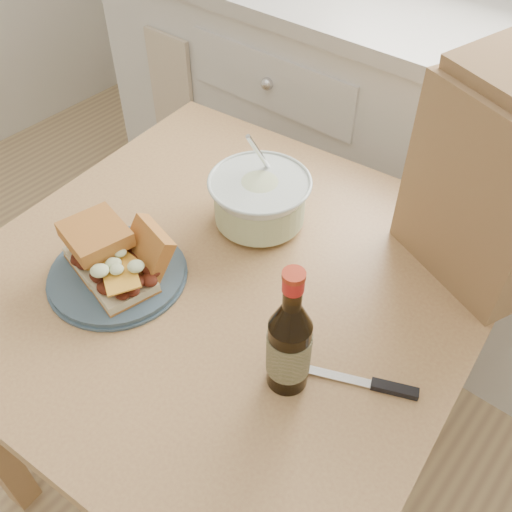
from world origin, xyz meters
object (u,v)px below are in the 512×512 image
Objects in this scene: coleslaw_bowl at (260,202)px; paper_bag at (497,187)px; dining_table at (228,311)px; beer_bottle at (289,344)px; plate at (117,274)px.

coleslaw_bowl is 0.43m from paper_bag.
dining_table is 0.54m from paper_bag.
paper_bag is (0.38, 0.17, 0.12)m from coleslaw_bowl.
beer_bottle is 0.45m from paper_bag.
beer_bottle is (0.37, 0.03, 0.08)m from plate.
dining_table is at bearing 42.58° from plate.
dining_table is 3.94× the size of plate.
paper_bag reaches higher than beer_bottle.
paper_bag is at bearing 38.73° from dining_table.
dining_table is 4.04× the size of beer_bottle.
coleslaw_bowl is (0.10, 0.29, 0.04)m from plate.
coleslaw_bowl reaches higher than dining_table.
plate reaches higher than dining_table.
beer_bottle is at bearing -81.20° from paper_bag.
coleslaw_bowl is at bearing -133.01° from paper_bag.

